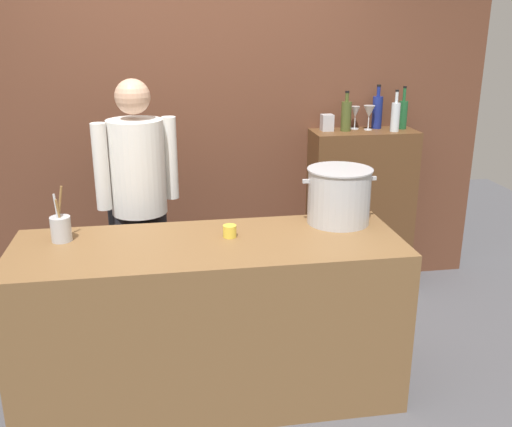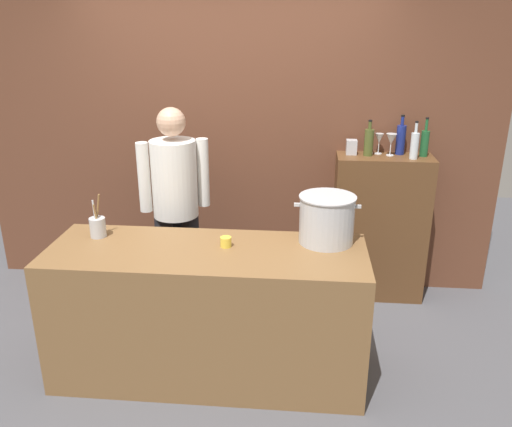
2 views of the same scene
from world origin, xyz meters
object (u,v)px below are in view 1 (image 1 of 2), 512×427
object	(u,v)px
utensil_crock	(61,228)
wine_bottle_green	(403,114)
chef	(139,193)
stockpot_large	(339,196)
wine_bottle_clear	(395,116)
wine_glass_wide	(369,112)
wine_glass_short	(355,113)
spice_tin_silver	(327,123)
wine_bottle_cobalt	(377,111)
wine_bottle_olive	(346,115)
butter_jar	(230,231)

from	to	relation	value
utensil_crock	wine_bottle_green	distance (m)	2.55
chef	wine_bottle_green	world-z (taller)	chef
chef	stockpot_large	xyz separation A→B (m)	(1.12, -0.55, 0.09)
wine_bottle_clear	wine_glass_wide	bearing A→B (deg)	152.73
wine_glass_short	spice_tin_silver	world-z (taller)	wine_glass_short
utensil_crock	wine_glass_short	bearing A→B (deg)	30.21
wine_bottle_cobalt	wine_bottle_olive	size ratio (longest dim) A/B	1.11
wine_bottle_olive	wine_glass_wide	bearing A→B (deg)	3.72
wine_glass_short	wine_bottle_cobalt	bearing A→B (deg)	2.34
chef	wine_bottle_cobalt	size ratio (longest dim) A/B	5.25
wine_bottle_clear	spice_tin_silver	size ratio (longest dim) A/B	2.52
wine_bottle_cobalt	wine_bottle_clear	world-z (taller)	wine_bottle_cobalt
wine_bottle_cobalt	wine_glass_wide	xyz separation A→B (m)	(-0.08, -0.06, 0.00)
wine_bottle_clear	stockpot_large	bearing A→B (deg)	-126.40
utensil_crock	wine_bottle_cobalt	xyz separation A→B (m)	(2.10, 1.13, 0.38)
utensil_crock	wine_glass_wide	xyz separation A→B (m)	(2.02, 1.07, 0.38)
stockpot_large	wine_glass_wide	xyz separation A→B (m)	(0.53, 1.02, 0.30)
butter_jar	wine_bottle_cobalt	distance (m)	1.79
stockpot_large	wine_bottle_olive	xyz separation A→B (m)	(0.35, 1.01, 0.28)
chef	wine_bottle_clear	bearing A→B (deg)	169.72
chef	utensil_crock	bearing A→B (deg)	35.77
wine_bottle_olive	wine_bottle_clear	bearing A→B (deg)	-12.29
utensil_crock	wine_bottle_cobalt	world-z (taller)	wine_bottle_cobalt
wine_bottle_green	wine_bottle_olive	bearing A→B (deg)	-177.96
wine_bottle_olive	spice_tin_silver	xyz separation A→B (m)	(-0.13, 0.03, -0.05)
chef	wine_bottle_clear	size ratio (longest dim) A/B	5.64
wine_bottle_clear	wine_bottle_green	world-z (taller)	wine_bottle_green
chef	wine_glass_wide	world-z (taller)	chef
chef	wine_bottle_olive	bearing A→B (deg)	175.07
utensil_crock	spice_tin_silver	xyz separation A→B (m)	(1.71, 1.09, 0.31)
chef	wine_bottle_clear	distance (m)	1.89
wine_bottle_clear	wine_glass_wide	size ratio (longest dim) A/B	1.67
chef	spice_tin_silver	distance (m)	1.46
butter_jar	wine_bottle_olive	xyz separation A→B (m)	(0.98, 1.15, 0.40)
wine_bottle_cobalt	wine_bottle_green	world-z (taller)	wine_bottle_cobalt
wine_bottle_green	wine_bottle_clear	bearing A→B (deg)	-136.57
wine_bottle_cobalt	utensil_crock	bearing A→B (deg)	-151.70
spice_tin_silver	stockpot_large	bearing A→B (deg)	-101.99
stockpot_large	chef	bearing A→B (deg)	153.71
wine_bottle_cobalt	wine_bottle_clear	xyz separation A→B (m)	(0.08, -0.14, -0.01)
stockpot_large	wine_glass_wide	bearing A→B (deg)	62.81
wine_glass_short	wine_glass_wide	distance (m)	0.10
butter_jar	wine_bottle_green	world-z (taller)	wine_bottle_green
wine_bottle_green	butter_jar	bearing A→B (deg)	-140.58
utensil_crock	wine_bottle_clear	xyz separation A→B (m)	(2.18, 0.99, 0.36)
wine_bottle_cobalt	wine_bottle_green	size ratio (longest dim) A/B	1.03
wine_bottle_olive	wine_bottle_green	world-z (taller)	wine_bottle_green
utensil_crock	wine_bottle_green	world-z (taller)	wine_bottle_green
wine_bottle_clear	wine_glass_wide	world-z (taller)	wine_bottle_clear
wine_glass_short	wine_glass_wide	world-z (taller)	wine_glass_wide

